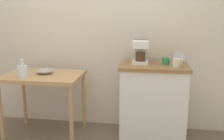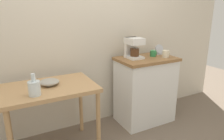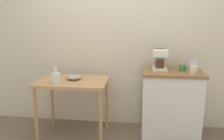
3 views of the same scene
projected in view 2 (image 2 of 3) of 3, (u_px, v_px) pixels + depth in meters
The scene contains 10 objects.
ground_plane at pixel (99, 136), 2.58m from camera, with size 8.00×8.00×0.00m, color #6B5B4C.
back_wall at pixel (90, 17), 2.59m from camera, with size 4.40×0.10×2.80m, color beige.
wooden_table at pixel (50, 95), 2.11m from camera, with size 0.89×0.61×0.76m.
kitchen_counter at pixel (145, 90), 2.83m from camera, with size 0.75×0.50×0.89m.
bowl_stoneware at pixel (49, 82), 2.10m from camera, with size 0.19×0.19×0.06m.
glass_carafe_vase at pixel (34, 88), 1.84m from camera, with size 0.11×0.11×0.20m.
coffee_maker at pixel (133, 47), 2.66m from camera, with size 0.18×0.22×0.26m.
mug_tall_green at pixel (153, 53), 2.77m from camera, with size 0.08×0.08×0.08m.
mug_small_cream at pixel (166, 54), 2.71m from camera, with size 0.09×0.08×0.09m.
table_clock at pixel (159, 50), 2.88m from camera, with size 0.13×0.06×0.14m.
Camera 2 is at (-0.91, -2.06, 1.50)m, focal length 33.69 mm.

